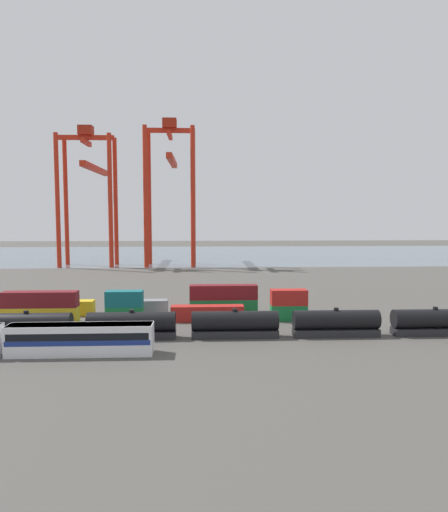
% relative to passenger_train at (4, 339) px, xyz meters
% --- Properties ---
extents(ground_plane, '(420.00, 420.00, 0.00)m').
position_rel_passenger_train_xyz_m(ground_plane, '(19.24, 60.84, -2.14)').
color(ground_plane, '#4C4944').
extents(harbour_water, '(400.00, 110.00, 0.01)m').
position_rel_passenger_train_xyz_m(harbour_water, '(19.24, 153.71, -2.14)').
color(harbour_water, slate).
rests_on(harbour_water, ground_plane).
extents(passenger_train, '(37.23, 3.14, 3.90)m').
position_rel_passenger_train_xyz_m(passenger_train, '(0.00, 0.00, 0.00)').
color(passenger_train, silver).
rests_on(passenger_train, ground_plane).
extents(freight_tank_row, '(71.53, 2.73, 4.19)m').
position_rel_passenger_train_xyz_m(freight_tank_row, '(29.57, 7.47, -0.19)').
color(freight_tank_row, '#232326').
rests_on(freight_tank_row, ground_plane).
extents(shipping_container_1, '(12.10, 2.44, 2.60)m').
position_rel_passenger_train_xyz_m(shipping_container_1, '(-1.64, 18.14, -0.84)').
color(shipping_container_1, gold).
rests_on(shipping_container_1, ground_plane).
extents(shipping_container_2, '(12.10, 2.44, 2.60)m').
position_rel_passenger_train_xyz_m(shipping_container_2, '(-1.64, 18.14, 1.76)').
color(shipping_container_2, maroon).
rests_on(shipping_container_2, shipping_container_1).
extents(shipping_container_3, '(6.04, 2.44, 2.60)m').
position_rel_passenger_train_xyz_m(shipping_container_3, '(12.04, 18.14, -0.84)').
color(shipping_container_3, '#197538').
rests_on(shipping_container_3, ground_plane).
extents(shipping_container_4, '(6.04, 2.44, 2.60)m').
position_rel_passenger_train_xyz_m(shipping_container_4, '(12.04, 18.14, 1.76)').
color(shipping_container_4, '#146066').
rests_on(shipping_container_4, shipping_container_3).
extents(shipping_container_5, '(12.10, 2.44, 2.60)m').
position_rel_passenger_train_xyz_m(shipping_container_5, '(25.71, 18.14, -0.84)').
color(shipping_container_5, '#AD211C').
rests_on(shipping_container_5, ground_plane).
extents(shipping_container_6, '(6.04, 2.44, 2.60)m').
position_rel_passenger_train_xyz_m(shipping_container_6, '(39.39, 18.14, -0.84)').
color(shipping_container_6, '#197538').
rests_on(shipping_container_6, ground_plane).
extents(shipping_container_7, '(6.04, 2.44, 2.60)m').
position_rel_passenger_train_xyz_m(shipping_container_7, '(39.39, 18.14, 1.76)').
color(shipping_container_7, '#AD211C').
rests_on(shipping_container_7, shipping_container_6).
extents(shipping_container_8, '(6.04, 2.44, 2.60)m').
position_rel_passenger_train_xyz_m(shipping_container_8, '(-10.35, 23.88, -0.84)').
color(shipping_container_8, slate).
rests_on(shipping_container_8, ground_plane).
extents(shipping_container_9, '(6.04, 2.44, 2.60)m').
position_rel_passenger_train_xyz_m(shipping_container_9, '(2.66, 23.88, -0.84)').
color(shipping_container_9, gold).
rests_on(shipping_container_9, ground_plane).
extents(shipping_container_10, '(6.04, 2.44, 2.60)m').
position_rel_passenger_train_xyz_m(shipping_container_10, '(15.67, 23.88, -0.84)').
color(shipping_container_10, slate).
rests_on(shipping_container_10, ground_plane).
extents(shipping_container_11, '(12.10, 2.44, 2.60)m').
position_rel_passenger_train_xyz_m(shipping_container_11, '(28.68, 23.88, -0.84)').
color(shipping_container_11, '#197538').
rests_on(shipping_container_11, ground_plane).
extents(shipping_container_12, '(12.10, 2.44, 2.60)m').
position_rel_passenger_train_xyz_m(shipping_container_12, '(28.68, 23.88, 1.76)').
color(shipping_container_12, maroon).
rests_on(shipping_container_12, shipping_container_11).
extents(gantry_crane_west, '(19.18, 39.39, 48.36)m').
position_rel_passenger_train_xyz_m(gantry_crane_west, '(-14.89, 109.30, 27.30)').
color(gantry_crane_west, red).
rests_on(gantry_crane_west, ground_plane).
extents(gantry_crane_central, '(17.54, 34.76, 51.00)m').
position_rel_passenger_train_xyz_m(gantry_crane_central, '(13.80, 108.43, 28.70)').
color(gantry_crane_central, red).
rests_on(gantry_crane_central, ground_plane).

